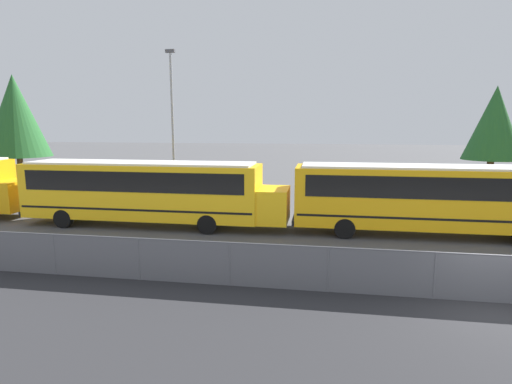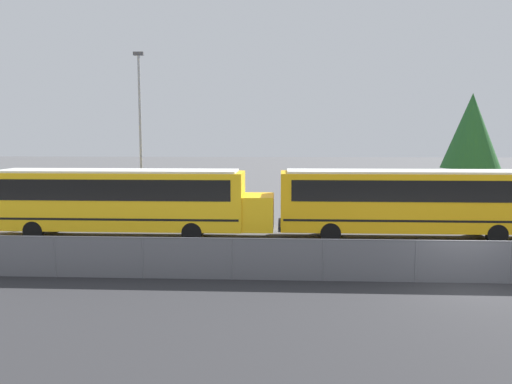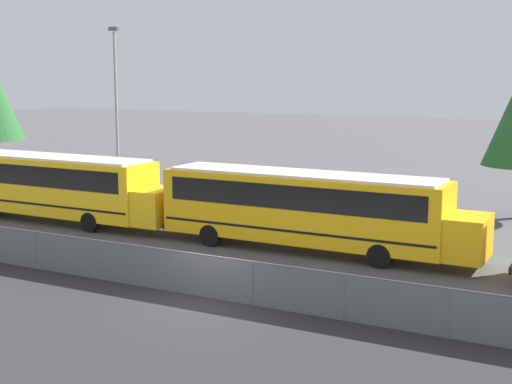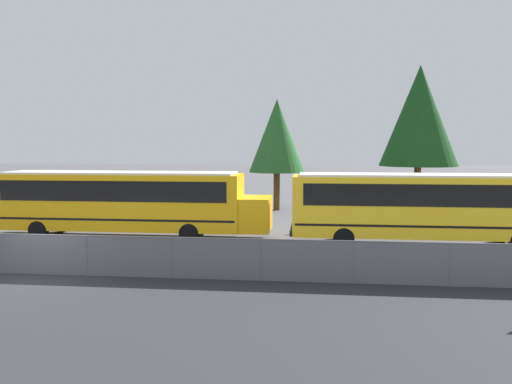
% 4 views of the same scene
% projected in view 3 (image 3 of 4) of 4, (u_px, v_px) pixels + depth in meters
% --- Properties ---
extents(ground_plane, '(200.00, 200.00, 0.00)m').
position_uv_depth(ground_plane, '(211.00, 298.00, 22.93)').
color(ground_plane, '#4C4C4F').
extents(road_strip, '(115.81, 12.00, 0.01)m').
position_uv_depth(road_strip, '(85.00, 364.00, 17.69)').
color(road_strip, '#2B2B2D').
rests_on(road_strip, ground_plane).
extents(fence, '(81.88, 0.07, 1.43)m').
position_uv_depth(fence, '(211.00, 276.00, 22.81)').
color(fence, '#9EA0A5').
rests_on(fence, ground_plane).
extents(school_bus_1, '(13.39, 2.50, 3.22)m').
position_uv_depth(school_bus_1, '(51.00, 183.00, 34.78)').
color(school_bus_1, yellow).
rests_on(school_bus_1, ground_plane).
extents(school_bus_2, '(13.39, 2.50, 3.22)m').
position_uv_depth(school_bus_2, '(308.00, 205.00, 28.73)').
color(school_bus_2, '#EDA80F').
rests_on(school_bus_2, ground_plane).
extents(light_pole, '(0.60, 0.24, 9.73)m').
position_uv_depth(light_pole, '(116.00, 108.00, 40.36)').
color(light_pole, gray).
rests_on(light_pole, ground_plane).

